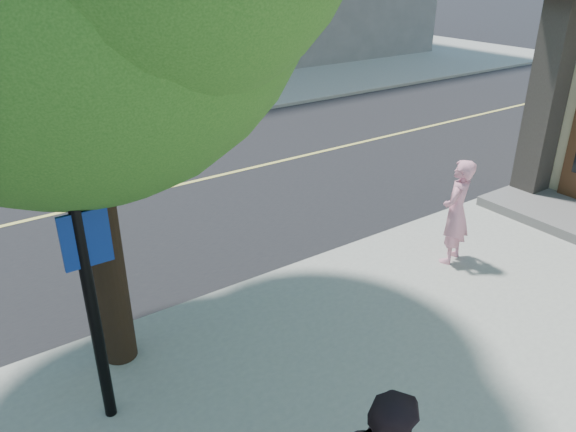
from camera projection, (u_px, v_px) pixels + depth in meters
ground at (40, 362)px, 7.04m from camera, size 140.00×140.00×0.00m
sidewalk_ne at (206, 50)px, 29.95m from camera, size 29.00×25.00×0.12m
man_on_phone at (456, 212)px, 8.80m from camera, size 0.74×0.61×1.75m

